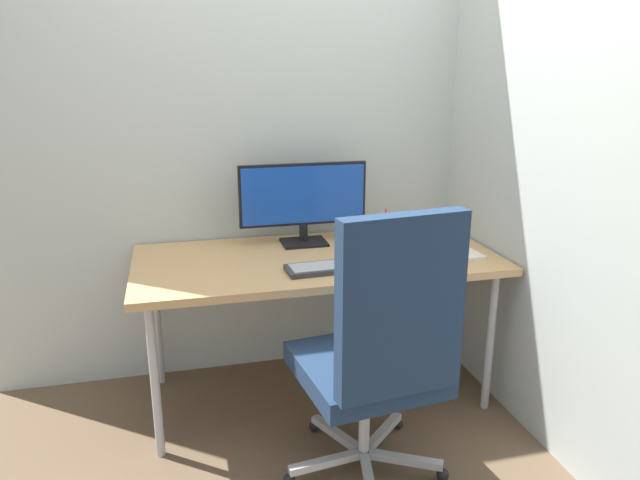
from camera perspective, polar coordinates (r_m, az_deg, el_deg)
ground_plane at (r=3.02m, az=-0.29°, el=-14.49°), size 8.00×8.00×0.00m
wall_back at (r=3.00m, az=-2.27°, el=13.50°), size 3.07×0.04×2.80m
wall_side_right at (r=2.74m, az=18.73°, el=12.39°), size 0.04×2.20×2.80m
desk at (r=2.74m, az=-0.31°, el=-2.48°), size 1.64×0.77×0.71m
office_chair at (r=2.17m, az=5.80°, el=-10.31°), size 0.63×0.64×1.11m
monitor at (r=2.87m, az=-1.61°, el=4.00°), size 0.62×0.17×0.39m
keyboard at (r=2.55m, az=1.69°, el=-2.56°), size 0.45×0.17×0.02m
mouse at (r=2.67m, az=9.28°, el=-1.73°), size 0.07×0.11×0.04m
pen_holder at (r=2.97m, az=6.04°, el=0.76°), size 0.09×0.09×0.17m
notebook at (r=2.81m, az=13.43°, el=-1.30°), size 0.16×0.19×0.02m
coffee_mug at (r=3.00m, az=8.83°, el=0.97°), size 0.11×0.08×0.10m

